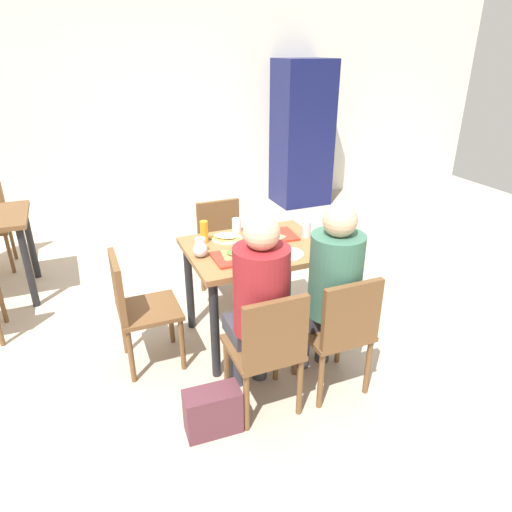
{
  "coord_description": "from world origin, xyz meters",
  "views": [
    {
      "loc": [
        -1.12,
        -2.7,
        2.03
      ],
      "look_at": [
        0.0,
        0.0,
        0.68
      ],
      "focal_mm": 31.81,
      "sensor_mm": 36.0,
      "label": 1
    }
  ],
  "objects_px": {
    "person_in_red": "(259,297)",
    "foil_bundle": "(200,250)",
    "chair_left_end": "(135,304)",
    "paper_plate_near_edge": "(288,254)",
    "drink_fridge": "(302,134)",
    "pizza_slice_c": "(225,237)",
    "main_table": "(256,261)",
    "person_in_brown_jacket": "(332,282)",
    "pizza_slice_b": "(270,236)",
    "chair_near_left": "(268,346)",
    "chair_far_side": "(222,242)",
    "plastic_cup_c": "(201,245)",
    "paper_plate_center": "(227,238)",
    "soda_can": "(307,229)",
    "tray_red_far": "(271,236)",
    "plastic_cup_a": "(237,225)",
    "plastic_cup_b": "(279,257)",
    "chair_near_right": "(341,328)",
    "tray_red_near": "(240,256)",
    "handbag": "(213,411)",
    "condiment_bottle": "(204,232)",
    "pizza_slice_a": "(235,253)"
  },
  "relations": [
    {
      "from": "person_in_red",
      "to": "foil_bundle",
      "type": "relative_size",
      "value": 12.43
    },
    {
      "from": "chair_left_end",
      "to": "paper_plate_near_edge",
      "type": "height_order",
      "value": "chair_left_end"
    },
    {
      "from": "drink_fridge",
      "to": "pizza_slice_c",
      "type": "bearing_deg",
      "value": -127.27
    },
    {
      "from": "main_table",
      "to": "person_in_brown_jacket",
      "type": "relative_size",
      "value": 0.77
    },
    {
      "from": "pizza_slice_b",
      "to": "chair_near_left",
      "type": "bearing_deg",
      "value": -114.28
    },
    {
      "from": "chair_far_side",
      "to": "pizza_slice_c",
      "type": "bearing_deg",
      "value": -105.77
    },
    {
      "from": "pizza_slice_c",
      "to": "plastic_cup_c",
      "type": "bearing_deg",
      "value": -146.87
    },
    {
      "from": "paper_plate_center",
      "to": "pizza_slice_b",
      "type": "bearing_deg",
      "value": -23.58
    },
    {
      "from": "soda_can",
      "to": "tray_red_far",
      "type": "bearing_deg",
      "value": 158.51
    },
    {
      "from": "plastic_cup_a",
      "to": "soda_can",
      "type": "bearing_deg",
      "value": -34.99
    },
    {
      "from": "person_in_brown_jacket",
      "to": "drink_fridge",
      "type": "bearing_deg",
      "value": 65.08
    },
    {
      "from": "tray_red_far",
      "to": "plastic_cup_b",
      "type": "distance_m",
      "value": 0.46
    },
    {
      "from": "pizza_slice_c",
      "to": "plastic_cup_c",
      "type": "height_order",
      "value": "plastic_cup_c"
    },
    {
      "from": "person_in_brown_jacket",
      "to": "paper_plate_center",
      "type": "bearing_deg",
      "value": 114.84
    },
    {
      "from": "chair_far_side",
      "to": "tray_red_far",
      "type": "height_order",
      "value": "chair_far_side"
    },
    {
      "from": "chair_far_side",
      "to": "pizza_slice_b",
      "type": "xyz_separation_m",
      "value": [
        0.14,
        -0.68,
        0.3
      ]
    },
    {
      "from": "person_in_red",
      "to": "paper_plate_near_edge",
      "type": "relative_size",
      "value": 5.65
    },
    {
      "from": "chair_near_right",
      "to": "soda_can",
      "type": "bearing_deg",
      "value": 77.85
    },
    {
      "from": "chair_far_side",
      "to": "soda_can",
      "type": "bearing_deg",
      "value": -61.2
    },
    {
      "from": "pizza_slice_c",
      "to": "tray_red_near",
      "type": "bearing_deg",
      "value": -91.85
    },
    {
      "from": "plastic_cup_b",
      "to": "handbag",
      "type": "relative_size",
      "value": 0.31
    },
    {
      "from": "tray_red_near",
      "to": "person_in_red",
      "type": "bearing_deg",
      "value": -98.37
    },
    {
      "from": "person_in_brown_jacket",
      "to": "plastic_cup_b",
      "type": "xyz_separation_m",
      "value": [
        -0.22,
        0.3,
        0.08
      ]
    },
    {
      "from": "plastic_cup_c",
      "to": "soda_can",
      "type": "bearing_deg",
      "value": -2.73
    },
    {
      "from": "plastic_cup_c",
      "to": "foil_bundle",
      "type": "bearing_deg",
      "value": -107.61
    },
    {
      "from": "paper_plate_near_edge",
      "to": "condiment_bottle",
      "type": "distance_m",
      "value": 0.62
    },
    {
      "from": "pizza_slice_b",
      "to": "plastic_cup_c",
      "type": "bearing_deg",
      "value": -177.07
    },
    {
      "from": "tray_red_near",
      "to": "foil_bundle",
      "type": "relative_size",
      "value": 3.6
    },
    {
      "from": "paper_plate_center",
      "to": "plastic_cup_b",
      "type": "xyz_separation_m",
      "value": [
        0.17,
        -0.53,
        0.05
      ]
    },
    {
      "from": "pizza_slice_a",
      "to": "plastic_cup_c",
      "type": "relative_size",
      "value": 2.42
    },
    {
      "from": "condiment_bottle",
      "to": "main_table",
      "type": "bearing_deg",
      "value": -33.68
    },
    {
      "from": "chair_near_right",
      "to": "tray_red_near",
      "type": "bearing_deg",
      "value": 122.98
    },
    {
      "from": "chair_far_side",
      "to": "person_in_brown_jacket",
      "type": "bearing_deg",
      "value": -80.15
    },
    {
      "from": "chair_near_right",
      "to": "soda_can",
      "type": "distance_m",
      "value": 0.87
    },
    {
      "from": "person_in_red",
      "to": "main_table",
      "type": "bearing_deg",
      "value": 68.89
    },
    {
      "from": "chair_far_side",
      "to": "foil_bundle",
      "type": "distance_m",
      "value": 0.94
    },
    {
      "from": "foil_bundle",
      "to": "paper_plate_near_edge",
      "type": "bearing_deg",
      "value": -18.9
    },
    {
      "from": "drink_fridge",
      "to": "condiment_bottle",
      "type": "bearing_deg",
      "value": -129.38
    },
    {
      "from": "chair_near_right",
      "to": "condiment_bottle",
      "type": "height_order",
      "value": "condiment_bottle"
    },
    {
      "from": "plastic_cup_c",
      "to": "paper_plate_center",
      "type": "bearing_deg",
      "value": 32.21
    },
    {
      "from": "pizza_slice_c",
      "to": "pizza_slice_b",
      "type": "bearing_deg",
      "value": -22.13
    },
    {
      "from": "person_in_brown_jacket",
      "to": "chair_left_end",
      "type": "bearing_deg",
      "value": 150.6
    },
    {
      "from": "chair_left_end",
      "to": "handbag",
      "type": "xyz_separation_m",
      "value": [
        0.28,
        -0.78,
        -0.34
      ]
    },
    {
      "from": "pizza_slice_b",
      "to": "plastic_cup_c",
      "type": "distance_m",
      "value": 0.53
    },
    {
      "from": "person_in_red",
      "to": "paper_plate_center",
      "type": "relative_size",
      "value": 5.65
    },
    {
      "from": "chair_far_side",
      "to": "drink_fridge",
      "type": "height_order",
      "value": "drink_fridge"
    },
    {
      "from": "pizza_slice_a",
      "to": "pizza_slice_b",
      "type": "xyz_separation_m",
      "value": [
        0.33,
        0.19,
        0.0
      ]
    },
    {
      "from": "foil_bundle",
      "to": "tray_red_near",
      "type": "bearing_deg",
      "value": -25.29
    },
    {
      "from": "tray_red_near",
      "to": "plastic_cup_c",
      "type": "relative_size",
      "value": 3.6
    },
    {
      "from": "person_in_red",
      "to": "person_in_brown_jacket",
      "type": "bearing_deg",
      "value": 0.0
    }
  ]
}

